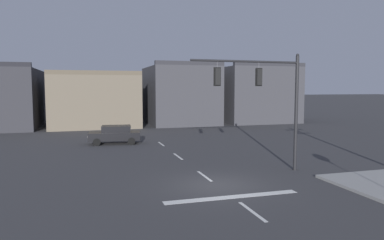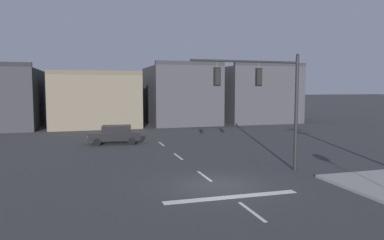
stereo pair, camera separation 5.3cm
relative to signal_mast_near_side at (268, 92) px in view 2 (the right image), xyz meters
The scene contains 6 objects.
ground_plane 6.27m from the signal_mast_near_side, 154.33° to the right, with size 400.00×400.00×0.00m, color #353538.
stop_bar_paint 7.11m from the signal_mast_near_side, 134.68° to the right, with size 6.40×0.50×0.01m, color silver.
lane_centreline 6.00m from the signal_mast_near_side, behind, with size 0.16×26.40×0.01m.
signal_mast_near_side is the anchor object (origin of this frame).
car_lot_nearside 15.89m from the signal_mast_near_side, 119.69° to the left, with size 4.59×2.29×1.61m.
building_row 30.28m from the signal_mast_near_side, 99.35° to the left, with size 43.84×13.58×8.25m.
Camera 2 is at (-6.23, -16.75, 4.94)m, focal length 33.70 mm.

